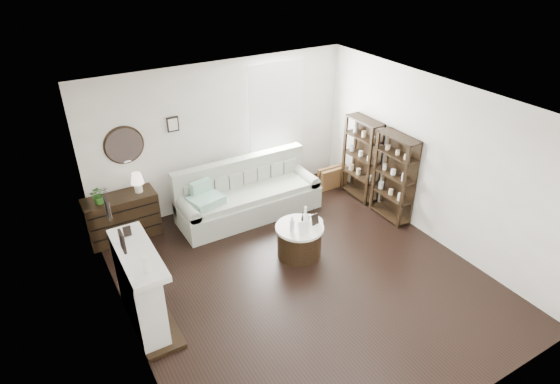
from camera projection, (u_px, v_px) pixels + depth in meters
room at (258, 116)px, 8.69m from camera, size 5.50×5.50×5.50m
fireplace at (141, 291)px, 6.07m from camera, size 0.50×1.40×1.84m
shelf_unit_far at (361, 159)px, 8.93m from camera, size 0.30×0.80×1.60m
shelf_unit_near at (394, 178)px, 8.25m from camera, size 0.30×0.80×1.60m
sofa at (247, 197)px, 8.59m from camera, size 2.60×0.90×1.01m
quilt at (206, 200)px, 7.99m from camera, size 0.64×0.57×0.14m
suitcase at (333, 177)px, 9.54m from camera, size 0.62×0.21×0.42m
dresser at (122, 217)px, 7.89m from camera, size 1.18×0.51×0.79m
table_lamp at (138, 183)px, 7.77m from camera, size 0.23×0.23×0.35m
potted_plant at (99, 194)px, 7.46m from camera, size 0.29×0.26×0.31m
drum_table at (299, 240)px, 7.51m from camera, size 0.77×0.77×0.54m
pedestal_table at (310, 223)px, 7.55m from camera, size 0.44×0.44×0.53m
eiffel_drum at (302, 218)px, 7.41m from camera, size 0.13×0.13×0.20m
bottle_drum at (292, 225)px, 7.16m from camera, size 0.07×0.07×0.29m
card_frame_drum at (304, 228)px, 7.16m from camera, size 0.17×0.10×0.21m
eiffel_ped at (313, 214)px, 7.54m from camera, size 0.11×0.11×0.18m
flask_ped at (305, 214)px, 7.44m from camera, size 0.15×0.15×0.28m
card_frame_ped at (315, 219)px, 7.41m from camera, size 0.14×0.07×0.18m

